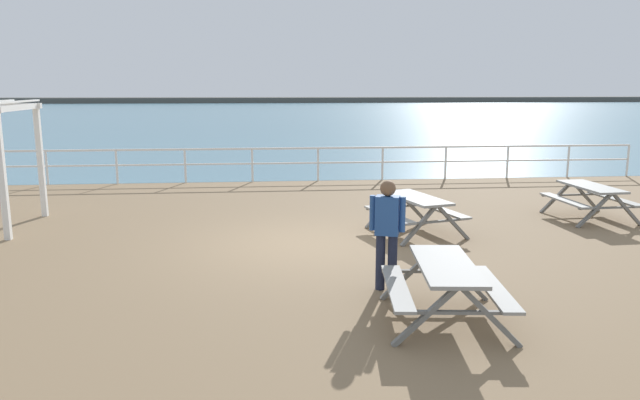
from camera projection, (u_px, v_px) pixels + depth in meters
ground_plane at (301, 249)px, 11.55m from camera, size 30.00×24.00×0.20m
sea_band at (270, 114)px, 63.10m from camera, size 142.00×90.00×0.01m
distant_shoreline at (267, 103)px, 105.14m from camera, size 142.00×6.00×1.80m
seaward_railing at (285, 158)px, 18.97m from camera, size 23.07×0.07×1.08m
picnic_table_near_left at (416, 206)px, 12.27m from camera, size 1.93×2.14×0.80m
picnic_table_near_right at (446, 278)px, 7.69m from camera, size 1.71×1.95×0.80m
picnic_table_far_left at (590, 194)px, 13.62m from camera, size 1.62×1.87×0.80m
visitor at (387, 228)px, 8.80m from camera, size 0.50×0.32×1.66m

